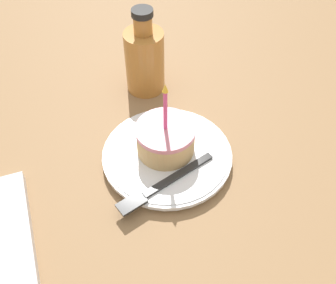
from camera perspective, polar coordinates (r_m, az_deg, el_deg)
name	(u,v)px	position (r m, az deg, el deg)	size (l,w,h in m)	color
ground_plane	(169,171)	(0.69, 0.19, -4.22)	(2.40, 2.40, 0.04)	olive
plate	(168,155)	(0.67, 0.00, -1.93)	(0.22, 0.22, 0.02)	silver
cake_slice	(164,139)	(0.65, -0.64, 0.44)	(0.10, 0.10, 0.14)	tan
fork	(161,186)	(0.62, -1.06, -6.36)	(0.07, 0.18, 0.00)	#262626
bottle	(145,59)	(0.77, -3.41, 11.97)	(0.08, 0.08, 0.17)	#B27233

